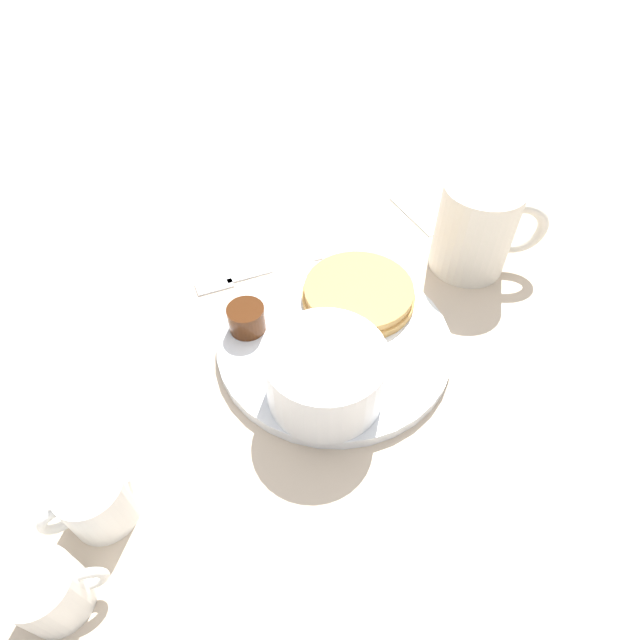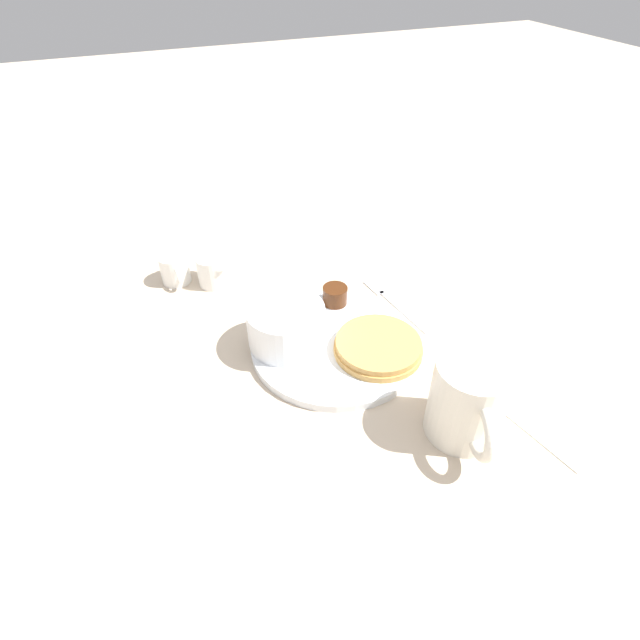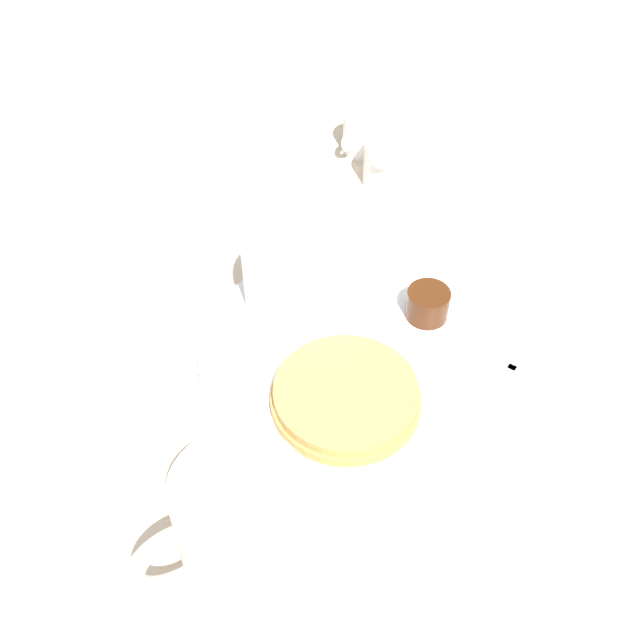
{
  "view_description": "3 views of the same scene",
  "coord_description": "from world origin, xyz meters",
  "px_view_note": "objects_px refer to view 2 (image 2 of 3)",
  "views": [
    {
      "loc": [
        0.09,
        0.31,
        0.39
      ],
      "look_at": [
        0.02,
        0.0,
        0.04
      ],
      "focal_mm": 28.0,
      "sensor_mm": 36.0,
      "label": 1
    },
    {
      "loc": [
        -0.47,
        0.21,
        0.48
      ],
      "look_at": [
        0.02,
        0.02,
        0.04
      ],
      "focal_mm": 28.0,
      "sensor_mm": 36.0,
      "label": 2
    },
    {
      "loc": [
        -0.34,
        -0.29,
        0.53
      ],
      "look_at": [
        -0.01,
        0.01,
        0.05
      ],
      "focal_mm": 45.0,
      "sensor_mm": 36.0,
      "label": 3
    }
  ],
  "objects_px": {
    "coffee_mug": "(468,401)",
    "fork": "(389,298)",
    "plate": "(335,345)",
    "bowl": "(286,324)",
    "creamer_pitcher_far": "(175,269)",
    "creamer_pitcher_near": "(213,270)"
  },
  "relations": [
    {
      "from": "coffee_mug",
      "to": "fork",
      "type": "height_order",
      "value": "coffee_mug"
    },
    {
      "from": "fork",
      "to": "plate",
      "type": "bearing_deg",
      "value": 120.55
    },
    {
      "from": "bowl",
      "to": "creamer_pitcher_far",
      "type": "xyz_separation_m",
      "value": [
        0.22,
        0.12,
        -0.02
      ]
    },
    {
      "from": "creamer_pitcher_near",
      "to": "plate",
      "type": "bearing_deg",
      "value": -151.01
    },
    {
      "from": "bowl",
      "to": "fork",
      "type": "relative_size",
      "value": 0.69
    },
    {
      "from": "plate",
      "to": "coffee_mug",
      "type": "xyz_separation_m",
      "value": [
        -0.19,
        -0.08,
        0.05
      ]
    },
    {
      "from": "plate",
      "to": "coffee_mug",
      "type": "relative_size",
      "value": 1.96
    },
    {
      "from": "bowl",
      "to": "creamer_pitcher_near",
      "type": "xyz_separation_m",
      "value": [
        0.19,
        0.06,
        -0.02
      ]
    },
    {
      "from": "plate",
      "to": "creamer_pitcher_far",
      "type": "xyz_separation_m",
      "value": [
        0.25,
        0.18,
        0.02
      ]
    },
    {
      "from": "creamer_pitcher_near",
      "to": "fork",
      "type": "bearing_deg",
      "value": -121.01
    },
    {
      "from": "plate",
      "to": "bowl",
      "type": "xyz_separation_m",
      "value": [
        0.03,
        0.06,
        0.04
      ]
    },
    {
      "from": "creamer_pitcher_far",
      "to": "plate",
      "type": "bearing_deg",
      "value": -144.11
    },
    {
      "from": "plate",
      "to": "bowl",
      "type": "height_order",
      "value": "bowl"
    },
    {
      "from": "coffee_mug",
      "to": "creamer_pitcher_near",
      "type": "distance_m",
      "value": 0.45
    },
    {
      "from": "bowl",
      "to": "creamer_pitcher_near",
      "type": "height_order",
      "value": "bowl"
    },
    {
      "from": "plate",
      "to": "creamer_pitcher_near",
      "type": "height_order",
      "value": "creamer_pitcher_near"
    },
    {
      "from": "coffee_mug",
      "to": "bowl",
      "type": "bearing_deg",
      "value": 33.88
    },
    {
      "from": "coffee_mug",
      "to": "creamer_pitcher_far",
      "type": "distance_m",
      "value": 0.5
    },
    {
      "from": "coffee_mug",
      "to": "creamer_pitcher_near",
      "type": "relative_size",
      "value": 1.67
    },
    {
      "from": "bowl",
      "to": "creamer_pitcher_far",
      "type": "height_order",
      "value": "bowl"
    },
    {
      "from": "plate",
      "to": "fork",
      "type": "bearing_deg",
      "value": -59.45
    },
    {
      "from": "plate",
      "to": "creamer_pitcher_far",
      "type": "height_order",
      "value": "creamer_pitcher_far"
    }
  ]
}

